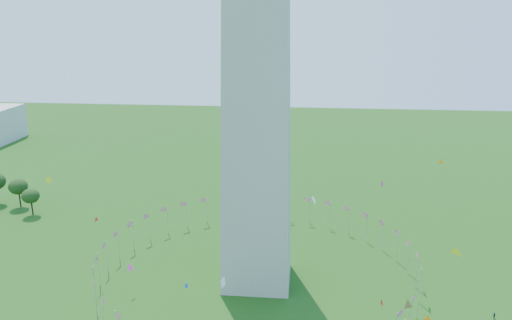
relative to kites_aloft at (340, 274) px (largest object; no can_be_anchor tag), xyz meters
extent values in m
cylinder|color=silver|center=(21.29, 27.92, -13.67)|extent=(0.24, 0.24, 9.00)
cylinder|color=silver|center=(20.68, 34.87, -13.67)|extent=(0.24, 0.24, 9.00)
cylinder|color=silver|center=(18.88, 41.60, -13.67)|extent=(0.24, 0.24, 9.00)
cylinder|color=silver|center=(15.93, 47.92, -13.67)|extent=(0.24, 0.24, 9.00)
cylinder|color=silver|center=(11.93, 53.64, -13.67)|extent=(0.24, 0.24, 9.00)
cylinder|color=silver|center=(7.00, 58.57, -13.67)|extent=(0.24, 0.24, 9.00)
cylinder|color=silver|center=(1.29, 62.56, -13.67)|extent=(0.24, 0.24, 9.00)
cylinder|color=silver|center=(-5.03, 65.51, -13.67)|extent=(0.24, 0.24, 9.00)
cylinder|color=silver|center=(-11.76, 67.32, -13.67)|extent=(0.24, 0.24, 9.00)
cylinder|color=silver|center=(-18.71, 67.92, -13.67)|extent=(0.24, 0.24, 9.00)
cylinder|color=silver|center=(-25.66, 67.32, -13.67)|extent=(0.24, 0.24, 9.00)
cylinder|color=silver|center=(-32.39, 65.51, -13.67)|extent=(0.24, 0.24, 9.00)
cylinder|color=silver|center=(-38.71, 62.56, -13.67)|extent=(0.24, 0.24, 9.00)
cylinder|color=silver|center=(-44.42, 58.57, -13.67)|extent=(0.24, 0.24, 9.00)
cylinder|color=silver|center=(-49.35, 53.64, -13.67)|extent=(0.24, 0.24, 9.00)
cylinder|color=silver|center=(-53.35, 47.92, -13.67)|extent=(0.24, 0.24, 9.00)
cylinder|color=silver|center=(-56.30, 41.60, -13.67)|extent=(0.24, 0.24, 9.00)
cylinder|color=silver|center=(-58.10, 34.87, -13.67)|extent=(0.24, 0.24, 9.00)
cylinder|color=silver|center=(-58.71, 27.92, -13.67)|extent=(0.24, 0.24, 9.00)
cylinder|color=silver|center=(-58.10, 20.98, -13.67)|extent=(0.24, 0.24, 9.00)
cylinder|color=silver|center=(-56.30, 14.24, -13.67)|extent=(0.24, 0.24, 9.00)
cylinder|color=silver|center=(-53.35, 7.92, -13.67)|extent=(0.24, 0.24, 9.00)
cylinder|color=silver|center=(-49.35, 2.21, -13.67)|extent=(0.24, 0.24, 9.00)
cylinder|color=silver|center=(15.93, 7.92, -13.67)|extent=(0.24, 0.24, 9.00)
cylinder|color=silver|center=(18.88, 14.24, -13.67)|extent=(0.24, 0.24, 9.00)
cylinder|color=silver|center=(20.68, 20.98, -13.67)|extent=(0.24, 0.24, 9.00)
imported|color=#1F2B4A|center=(36.29, 15.92, -17.39)|extent=(0.66, 0.97, 1.56)
plane|color=yellow|center=(-53.31, -5.81, 19.23)|extent=(0.20, 1.43, 1.43)
plane|color=red|center=(-59.28, 24.96, -1.80)|extent=(0.38, 1.55, 1.60)
plane|color=blue|center=(-32.49, 8.39, -9.41)|extent=(1.17, 0.27, 1.14)
plane|color=white|center=(-5.32, 6.98, 12.36)|extent=(1.67, 0.87, 1.68)
plane|color=#CC2699|center=(10.36, 22.63, 10.91)|extent=(0.28, 1.31, 1.34)
plane|color=red|center=(10.47, 11.83, -13.17)|extent=(0.56, 1.40, 1.50)
plane|color=white|center=(-24.51, 9.58, -8.77)|extent=(1.94, 1.16, 2.22)
plane|color=#CC2699|center=(-48.97, 18.63, -11.38)|extent=(1.72, 1.68, 1.53)
plane|color=orange|center=(22.97, 23.28, 16.25)|extent=(1.21, 0.38, 1.22)
plane|color=orange|center=(13.07, -0.98, -5.40)|extent=(1.96, 1.32, 1.80)
plane|color=yellow|center=(20.57, -1.35, 6.34)|extent=(1.71, 2.63, 2.62)
ellipsoid|color=#254918|center=(-107.72, 70.14, -13.07)|extent=(6.53, 6.53, 10.21)
ellipsoid|color=#254918|center=(-99.52, 63.55, -13.57)|extent=(5.88, 5.88, 9.19)
camera|label=1|loc=(-7.64, -86.96, 48.04)|focal=35.00mm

